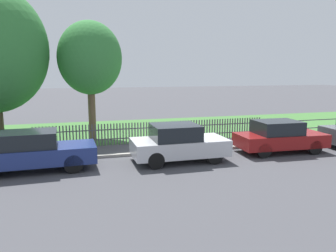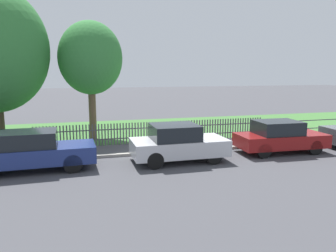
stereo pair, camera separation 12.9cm
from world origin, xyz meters
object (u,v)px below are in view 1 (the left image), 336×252
parked_car_black_saloon (32,151)px  parked_car_navy_estate (178,143)px  parked_car_red_compact (280,136)px  tree_behind_motorcycle (90,58)px  covered_motorcycle (179,132)px

parked_car_black_saloon → parked_car_navy_estate: size_ratio=1.17×
parked_car_navy_estate → parked_car_red_compact: 4.84m
parked_car_red_compact → tree_behind_motorcycle: 10.20m
parked_car_black_saloon → parked_car_navy_estate: parked_car_navy_estate is taller
parked_car_red_compact → parked_car_navy_estate: bearing=-175.6°
tree_behind_motorcycle → parked_car_red_compact: bearing=-33.9°
parked_car_navy_estate → covered_motorcycle: 2.94m
tree_behind_motorcycle → parked_car_navy_estate: bearing=-60.7°
parked_car_red_compact → tree_behind_motorcycle: size_ratio=0.65×
parked_car_navy_estate → tree_behind_motorcycle: 7.25m
parked_car_red_compact → covered_motorcycle: size_ratio=2.08×
covered_motorcycle → parked_car_navy_estate: bearing=-104.0°
parked_car_red_compact → tree_behind_motorcycle: tree_behind_motorcycle is taller
parked_car_navy_estate → parked_car_black_saloon: bearing=177.9°
parked_car_navy_estate → parked_car_red_compact: parked_car_navy_estate is taller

